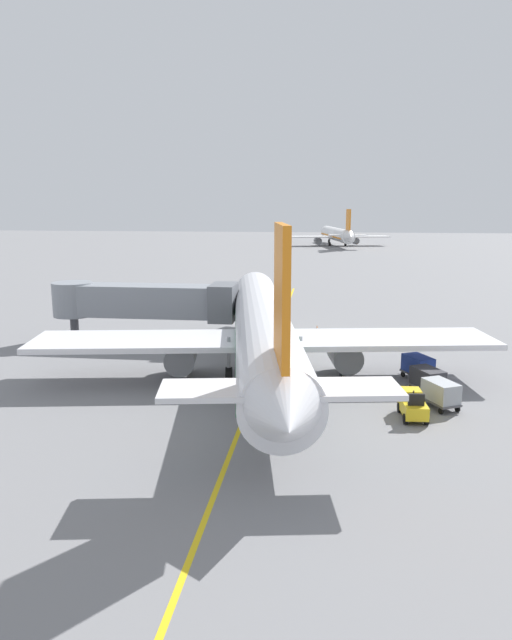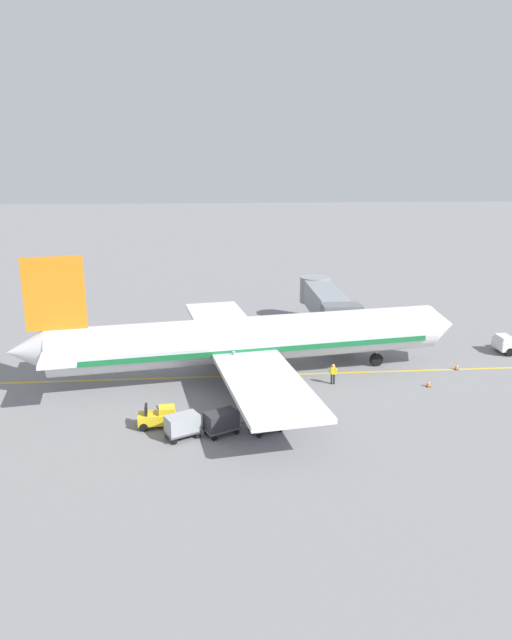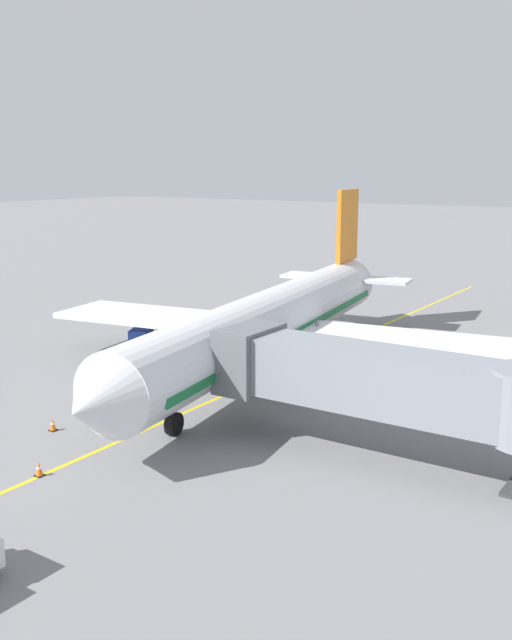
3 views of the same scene
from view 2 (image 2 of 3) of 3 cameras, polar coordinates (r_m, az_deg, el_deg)
ground_plane at (r=48.85m, az=0.37°, el=-5.45°), size 400.00×400.00×0.00m
gate_lead_in_line at (r=48.85m, az=0.37°, el=-5.45°), size 0.24×80.00×0.01m
parked_airliner at (r=47.54m, az=-0.72°, el=-1.99°), size 30.44×37.28×10.63m
jet_bridge at (r=59.13m, az=6.89°, el=1.67°), size 15.62×3.50×4.98m
baggage_tug_lead at (r=40.20m, az=-9.57°, el=-9.36°), size 1.41×2.56×1.62m
baggage_cart_front at (r=38.89m, az=0.94°, el=-9.63°), size 2.15×2.90×1.58m
baggage_cart_second_in_train at (r=38.61m, az=-3.42°, el=-9.85°), size 2.15×2.90×1.58m
baggage_cart_third_in_train at (r=38.38m, az=-7.23°, el=-10.12°), size 2.15×2.90×1.58m
ground_crew_wing_walker at (r=43.45m, az=0.03°, el=-6.84°), size 0.28×0.73×1.69m
ground_crew_loader at (r=47.12m, az=7.56°, el=-5.16°), size 0.29×0.73×1.69m
safety_cone_nose_left at (r=52.94m, az=19.06°, el=-4.32°), size 0.36×0.36×0.59m
safety_cone_nose_right at (r=48.41m, az=16.54°, el=-5.96°), size 0.36×0.36×0.59m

